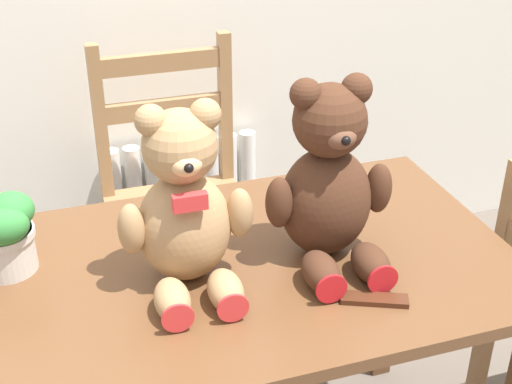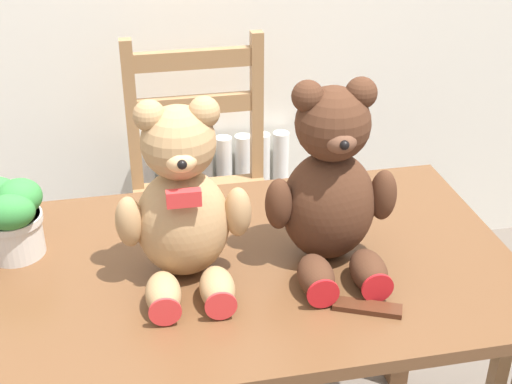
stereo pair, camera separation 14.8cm
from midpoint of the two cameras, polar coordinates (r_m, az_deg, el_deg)
name	(u,v)px [view 1 (the left image)]	position (r m, az deg, el deg)	size (l,w,h in m)	color
radiator	(185,217)	(2.72, -7.27, -2.07)	(0.57, 0.10, 0.57)	white
dining_table	(237,306)	(1.65, -4.12, -9.21)	(1.24, 0.73, 0.75)	brown
wooden_chair_behind	(178,202)	(2.35, -8.06, -0.86)	(0.46, 0.44, 0.99)	#997047
teddy_bear_left	(185,209)	(1.45, -8.66, -1.45)	(0.28, 0.27, 0.40)	tan
teddy_bear_right	(329,183)	(1.52, 3.09, 0.61)	(0.29, 0.29, 0.41)	#472819
chocolate_bar	(374,299)	(1.47, 6.59, -8.62)	(0.14, 0.04, 0.01)	#472314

